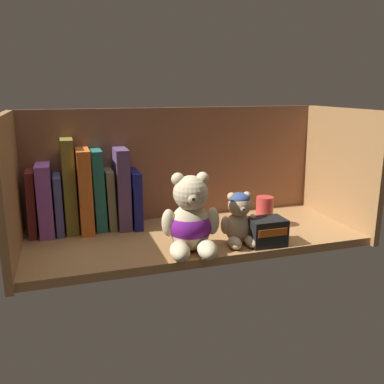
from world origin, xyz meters
TOP-DOWN VIEW (x-y plane):
  - shelf_board at (0.00, 0.00)cm, footprint 81.78×31.06cm
  - shelf_back_panel at (0.00, 16.13)cm, footprint 84.18×1.20cm
  - shelf_side_panel_left at (-41.69, 0.00)cm, footprint 1.60×33.46cm
  - shelf_side_panel_right at (41.69, 0.00)cm, footprint 1.60×33.46cm
  - book_0 at (-38.42, 13.01)cm, footprint 2.25×11.28cm
  - book_1 at (-35.23, 13.01)cm, footprint 3.47×13.34cm
  - book_2 at (-32.10, 13.01)cm, footprint 1.81×12.27cm
  - book_3 at (-29.21, 13.01)cm, footprint 3.00×10.89cm
  - book_4 at (-25.60, 13.01)cm, footprint 3.25×14.78cm
  - book_5 at (-22.12, 13.01)cm, footprint 3.11×10.42cm
  - book_6 at (-19.28, 13.01)cm, footprint 2.29×10.82cm
  - book_7 at (-16.16, 13.01)cm, footprint 3.30×13.11cm
  - book_8 at (-12.88, 13.01)cm, footprint 2.28×14.24cm
  - teddy_bear_larger at (-4.10, -10.21)cm, footprint 13.39×14.26cm
  - teddy_bear_smaller at (8.27, -9.02)cm, footprint 9.10×9.27cm
  - pillar_candle at (19.52, -0.12)cm, footprint 4.55×4.55cm
  - small_product_box at (14.08, -11.71)cm, footprint 8.50×6.39cm

SIDE VIEW (x-z plane):
  - shelf_board at x=0.00cm, z-range 0.00..2.00cm
  - small_product_box at x=14.08cm, z-range 2.00..8.34cm
  - pillar_candle at x=19.52cm, z-range 2.00..10.19cm
  - teddy_bear_smaller at x=8.27cm, z-range 1.68..14.10cm
  - teddy_bear_larger at x=-4.10cm, z-range 0.07..18.13cm
  - book_2 at x=-32.10cm, z-range 2.00..17.03cm
  - book_8 at x=-12.88cm, z-range 2.00..17.03cm
  - book_6 at x=-19.28cm, z-range 1.98..17.57cm
  - book_0 at x=-38.42cm, z-range 1.98..18.49cm
  - book_1 at x=-35.23cm, z-range 2.00..19.94cm
  - book_5 at x=-22.12cm, z-range 1.98..22.80cm
  - book_7 at x=-16.16cm, z-range 2.00..22.97cm
  - book_4 at x=-25.60cm, z-range 2.00..23.27cm
  - book_3 at x=-29.21cm, z-range 2.00..25.84cm
  - shelf_back_panel at x=0.00cm, z-range 0.00..32.76cm
  - shelf_side_panel_left at x=-41.69cm, z-range 0.00..32.76cm
  - shelf_side_panel_right at x=41.69cm, z-range 0.00..32.76cm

